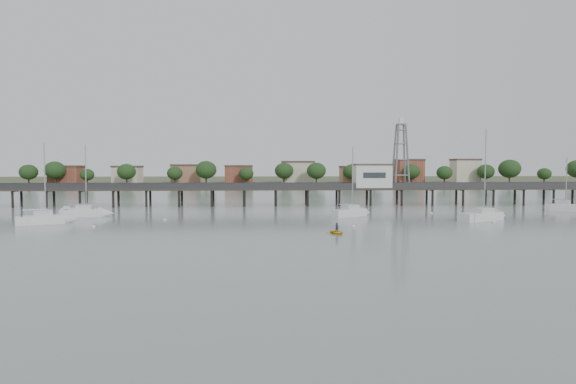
% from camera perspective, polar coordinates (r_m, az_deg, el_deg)
% --- Properties ---
extents(ground_plane, '(500.00, 500.00, 0.00)m').
position_cam_1_polar(ground_plane, '(46.99, -3.37, -7.59)').
color(ground_plane, gray).
rests_on(ground_plane, ground).
extents(pier, '(150.00, 5.00, 5.50)m').
position_cam_1_polar(pier, '(106.31, -3.35, 0.39)').
color(pier, '#2D2823').
rests_on(pier, ground).
extents(pier_building, '(8.40, 5.40, 5.30)m').
position_cam_1_polar(pier_building, '(109.10, 9.90, 1.93)').
color(pier_building, silver).
rests_on(pier_building, ground).
extents(lattice_tower, '(3.20, 3.20, 15.50)m').
position_cam_1_polar(lattice_tower, '(110.78, 13.21, 4.20)').
color(lattice_tower, slate).
rests_on(lattice_tower, ground).
extents(sailboat_d, '(9.73, 6.91, 15.63)m').
position_cam_1_polar(sailboat_d, '(84.93, 22.71, -2.64)').
color(sailboat_d, white).
rests_on(sailboat_d, ground).
extents(sailboat_e, '(6.18, 5.83, 11.05)m').
position_cam_1_polar(sailboat_e, '(108.73, 30.33, -1.62)').
color(sailboat_e, white).
rests_on(sailboat_e, ground).
extents(sailboat_c, '(7.66, 5.91, 12.66)m').
position_cam_1_polar(sailboat_c, '(85.26, 8.01, -2.40)').
color(sailboat_c, white).
rests_on(sailboat_c, ground).
extents(sailboat_a, '(7.91, 5.62, 12.85)m').
position_cam_1_polar(sailboat_a, '(81.77, -26.22, -2.91)').
color(sailboat_a, white).
rests_on(sailboat_a, ground).
extents(sailboat_b, '(8.20, 3.64, 13.12)m').
position_cam_1_polar(sailboat_b, '(90.46, -22.25, -2.29)').
color(sailboat_b, white).
rests_on(sailboat_b, ground).
extents(white_tender, '(3.59, 1.73, 1.35)m').
position_cam_1_polar(white_tender, '(99.96, -24.35, -1.98)').
color(white_tender, white).
rests_on(white_tender, ground).
extents(yellow_dinghy, '(2.04, 1.17, 2.74)m').
position_cam_1_polar(yellow_dinghy, '(62.59, 5.81, -4.94)').
color(yellow_dinghy, yellow).
rests_on(yellow_dinghy, ground).
extents(dinghy_occupant, '(0.78, 1.27, 0.29)m').
position_cam_1_polar(dinghy_occupant, '(62.59, 5.81, -4.94)').
color(dinghy_occupant, black).
rests_on(dinghy_occupant, ground).
extents(mooring_buoys, '(77.45, 19.24, 0.39)m').
position_cam_1_polar(mooring_buoys, '(77.05, -3.13, -3.38)').
color(mooring_buoys, '#F4F3BE').
rests_on(mooring_buoys, ground).
extents(far_shore, '(500.00, 170.00, 10.40)m').
position_cam_1_polar(far_shore, '(285.87, -3.25, 1.46)').
color(far_shore, '#475133').
rests_on(far_shore, ground).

